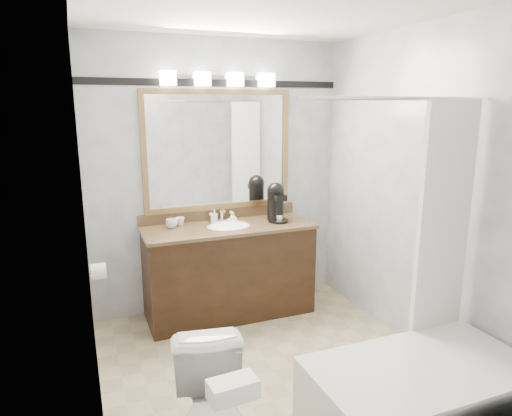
{
  "coord_description": "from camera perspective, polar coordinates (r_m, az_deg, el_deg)",
  "views": [
    {
      "loc": [
        -1.23,
        -2.75,
        1.92
      ],
      "look_at": [
        0.0,
        0.35,
        1.16
      ],
      "focal_mm": 32.0,
      "sensor_mm": 36.0,
      "label": 1
    }
  ],
  "objects": [
    {
      "name": "accent_stripe",
      "position": [
        4.23,
        -4.93,
        15.3
      ],
      "size": [
        2.4,
        0.01,
        0.06
      ],
      "primitive_type": "cube",
      "color": "black",
      "rests_on": "room"
    },
    {
      "name": "vanity_light_bar",
      "position": [
        4.17,
        -4.66,
        15.79
      ],
      "size": [
        1.02,
        0.14,
        0.12
      ],
      "color": "silver",
      "rests_on": "room"
    },
    {
      "name": "mirror",
      "position": [
        4.24,
        -4.73,
        7.17
      ],
      "size": [
        1.4,
        0.04,
        1.1
      ],
      "color": "olive",
      "rests_on": "room"
    },
    {
      "name": "cup_right",
      "position": [
        4.15,
        -9.47,
        -1.68
      ],
      "size": [
        0.1,
        0.1,
        0.07
      ],
      "primitive_type": "imported",
      "rotation": [
        0.0,
        0.0,
        -0.32
      ],
      "color": "white",
      "rests_on": "vanity"
    },
    {
      "name": "room",
      "position": [
        3.09,
        2.39,
        0.36
      ],
      "size": [
        2.42,
        2.62,
        2.52
      ],
      "color": "tan",
      "rests_on": "ground"
    },
    {
      "name": "tissue_box",
      "position": [
        2.08,
        -2.92,
        -21.66
      ],
      "size": [
        0.22,
        0.13,
        0.09
      ],
      "primitive_type": "cube",
      "rotation": [
        0.0,
        0.0,
        0.07
      ],
      "color": "white",
      "rests_on": "toilet"
    },
    {
      "name": "soap_bar",
      "position": [
        4.23,
        -3.0,
        -1.57
      ],
      "size": [
        0.1,
        0.08,
        0.03
      ],
      "primitive_type": "cube",
      "rotation": [
        0.0,
        0.0,
        -0.36
      ],
      "color": "beige",
      "rests_on": "vanity"
    },
    {
      "name": "soap_bottle_b",
      "position": [
        4.24,
        -2.9,
        -1.15
      ],
      "size": [
        0.07,
        0.07,
        0.08
      ],
      "primitive_type": "imported",
      "rotation": [
        0.0,
        0.0,
        -0.06
      ],
      "color": "white",
      "rests_on": "vanity"
    },
    {
      "name": "bathtub",
      "position": [
        3.05,
        19.95,
        -20.46
      ],
      "size": [
        1.3,
        0.75,
        1.96
      ],
      "color": "white",
      "rests_on": "ground"
    },
    {
      "name": "cup_left",
      "position": [
        4.09,
        -10.5,
        -1.91
      ],
      "size": [
        0.13,
        0.13,
        0.08
      ],
      "primitive_type": "imported",
      "rotation": [
        0.0,
        0.0,
        -0.41
      ],
      "color": "white",
      "rests_on": "vanity"
    },
    {
      "name": "tp_roll",
      "position": [
        3.63,
        -19.1,
        -7.5
      ],
      "size": [
        0.11,
        0.12,
        0.12
      ],
      "primitive_type": "cylinder",
      "rotation": [
        0.0,
        1.57,
        0.0
      ],
      "color": "white",
      "rests_on": "room"
    },
    {
      "name": "soap_bottle_a",
      "position": [
        4.2,
        -5.22,
        -1.06
      ],
      "size": [
        0.07,
        0.07,
        0.12
      ],
      "primitive_type": "imported",
      "rotation": [
        0.0,
        0.0,
        -0.3
      ],
      "color": "white",
      "rests_on": "vanity"
    },
    {
      "name": "coffee_maker",
      "position": [
        4.24,
        2.51,
        0.86
      ],
      "size": [
        0.19,
        0.24,
        0.36
      ],
      "rotation": [
        0.0,
        0.0,
        0.05
      ],
      "color": "black",
      "rests_on": "vanity"
    },
    {
      "name": "vanity",
      "position": [
        4.23,
        -3.39,
        -7.57
      ],
      "size": [
        1.53,
        0.58,
        0.97
      ],
      "color": "black",
      "rests_on": "ground"
    }
  ]
}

